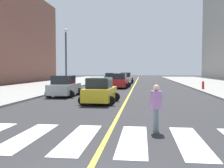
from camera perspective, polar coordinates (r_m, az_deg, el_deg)
sidewalk_kerb_west at (r=28.03m, az=-21.99°, el=-1.68°), size 10.00×120.00×0.15m
crosswalk_paint at (r=8.90m, az=-1.32°, el=-11.76°), size 13.50×4.00×0.01m
lane_divider_paint at (r=44.60m, az=5.05°, el=0.12°), size 0.16×80.00×0.01m
car_yellow_nearest at (r=18.06m, az=-2.59°, el=-1.60°), size 2.53×3.97×1.75m
car_gray_second at (r=58.31m, az=3.35°, el=1.59°), size 2.37×3.79×1.69m
car_green_third at (r=50.72m, az=-0.45°, el=1.38°), size 2.44×3.87×1.71m
car_white_fourth at (r=44.38m, az=3.00°, el=1.22°), size 2.63×4.16×1.85m
car_silver_fifth at (r=23.03m, az=-10.27°, el=-0.58°), size 2.61×4.09×1.80m
car_red_sixth at (r=32.85m, az=1.64°, el=0.59°), size 2.72×4.24×1.86m
pedestrian_crossing at (r=9.84m, az=9.48°, el=-4.69°), size 0.43×0.43×1.75m
fire_hydrant at (r=31.30m, az=19.07°, el=-0.23°), size 0.26×0.26×0.89m
street_lamp at (r=32.72m, az=-9.92°, el=6.65°), size 0.44×0.44×7.10m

